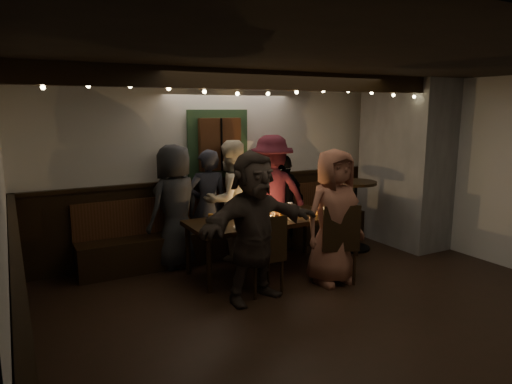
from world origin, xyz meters
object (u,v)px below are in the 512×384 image
dining_table (263,223)px  person_c (230,200)px  person_a (175,206)px  chair_end (339,225)px  chair_near_right (338,239)px  person_f (254,227)px  person_b (208,205)px  high_top (354,206)px  person_d (272,195)px  person_g (333,217)px  person_e (284,203)px  chair_near_left (266,250)px

dining_table → person_c: person_c is taller
person_a → chair_end: bearing=138.6°
chair_near_right → chair_end: (0.69, 0.83, -0.10)m
person_f → person_b: bearing=76.7°
chair_near_right → high_top: 1.52m
high_top → chair_end: bearing=-155.6°
dining_table → person_d: (0.51, 0.65, 0.23)m
chair_end → chair_near_right: bearing=-129.7°
dining_table → person_g: person_g is taller
person_b → person_c: (0.32, -0.06, 0.06)m
high_top → person_g: (-1.15, -0.96, 0.17)m
dining_table → chair_end: 1.30m
person_f → person_e: bearing=37.6°
dining_table → person_a: bearing=142.1°
person_b → chair_end: bearing=163.8°
person_f → person_c: bearing=64.5°
person_c → person_g: person_c is taller
chair_near_left → person_g: person_g is taller
person_d → person_c: bearing=1.9°
dining_table → person_e: (0.74, 0.65, 0.08)m
person_e → person_g: bearing=64.3°
person_a → person_g: size_ratio=1.00×
high_top → person_b: bearing=164.9°
high_top → person_a: 2.74m
person_e → person_f: size_ratio=0.86×
dining_table → person_c: (-0.15, 0.71, 0.20)m
high_top → person_a: (-2.68, 0.57, 0.17)m
chair_near_right → person_a: (-1.56, 1.59, 0.28)m
person_a → person_c: person_c is taller
dining_table → person_a: size_ratio=1.19×
chair_near_left → person_b: size_ratio=0.60×
chair_near_right → high_top: high_top is taller
high_top → person_f: size_ratio=0.62×
person_a → person_g: (1.52, -1.53, -0.00)m
chair_near_right → person_a: 2.25m
chair_near_left → person_a: 1.61m
chair_end → person_f: size_ratio=0.49×
chair_near_left → person_f: (-0.18, -0.05, 0.32)m
chair_near_left → person_c: (0.23, 1.43, 0.32)m
dining_table → person_d: bearing=51.8°
person_e → person_b: bearing=-24.2°
high_top → person_c: size_ratio=0.62×
person_b → person_c: bearing=177.3°
person_b → person_e: (1.21, -0.12, -0.06)m
person_e → high_top: bearing=135.8°
chair_end → high_top: bearing=24.4°
chair_near_left → person_e: (1.12, 1.37, 0.20)m
person_a → person_e: 1.71m
chair_near_right → person_c: (-0.74, 1.56, 0.29)m
dining_table → person_d: size_ratio=1.13×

